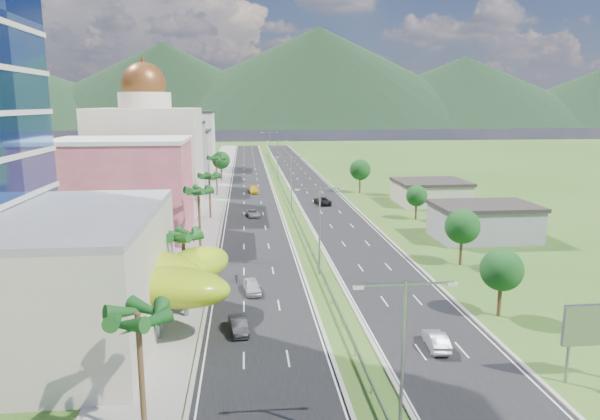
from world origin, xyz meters
name	(u,v)px	position (x,y,z in m)	size (l,w,h in m)	color
ground	(332,303)	(0.00, 0.00, 0.00)	(500.00, 500.00, 0.00)	#2D5119
road_left	(251,183)	(-7.50, 90.00, 0.02)	(11.00, 260.00, 0.04)	black
road_right	(306,182)	(7.50, 90.00, 0.02)	(11.00, 260.00, 0.04)	black
sidewalk_left	(215,183)	(-17.00, 90.00, 0.06)	(7.00, 260.00, 0.12)	gray
median_guardrail	(283,190)	(0.00, 71.99, 0.62)	(0.10, 216.06, 0.76)	gray
streetlight_median_a	(403,351)	(0.00, -25.00, 6.75)	(6.04, 0.25, 11.00)	gray
streetlight_median_b	(320,221)	(0.00, 10.00, 6.75)	(6.04, 0.25, 11.00)	gray
streetlight_median_c	(291,177)	(0.00, 50.00, 6.75)	(6.04, 0.25, 11.00)	gray
streetlight_median_d	(277,156)	(0.00, 95.00, 6.75)	(6.04, 0.25, 11.00)	gray
streetlight_median_e	(270,144)	(0.00, 140.00, 6.75)	(6.04, 0.25, 11.00)	gray
lime_canopy	(128,277)	(-20.00, -4.00, 4.99)	(18.00, 15.00, 7.40)	#9CBE12
pink_shophouse	(123,190)	(-28.00, 32.00, 7.50)	(20.00, 15.00, 15.00)	#B94B60
domed_building	(148,153)	(-28.00, 55.00, 11.35)	(20.00, 20.00, 28.70)	beige
midrise_grey	(171,157)	(-27.00, 80.00, 8.00)	(16.00, 15.00, 16.00)	gray
midrise_beige	(181,155)	(-27.00, 102.00, 6.50)	(16.00, 15.00, 13.00)	#BDB19C
midrise_white	(189,141)	(-27.00, 125.00, 9.00)	(16.00, 15.00, 18.00)	silver
billboard	(596,327)	(17.00, -18.00, 4.42)	(5.20, 0.35, 6.20)	gray
shed_near	(484,223)	(28.00, 25.00, 2.50)	(15.00, 10.00, 5.00)	gray
shed_far	(431,193)	(30.00, 55.00, 2.20)	(14.00, 12.00, 4.40)	#BDB19C
palm_tree_a	(138,320)	(-15.50, -22.00, 8.02)	(3.60, 3.60, 9.10)	#47301C
palm_tree_b	(183,238)	(-15.50, 2.00, 7.06)	(3.60, 3.60, 8.10)	#47301C
palm_tree_c	(199,193)	(-15.50, 22.00, 8.50)	(3.60, 3.60, 9.60)	#47301C
palm_tree_d	(209,178)	(-15.50, 45.00, 7.54)	(3.60, 3.60, 8.60)	#47301C
palm_tree_e	(216,160)	(-15.50, 70.00, 8.31)	(3.60, 3.60, 9.40)	#47301C
leafy_tree_lfar	(221,160)	(-15.50, 95.00, 5.58)	(4.90, 4.90, 8.05)	#47301C
leafy_tree_ra	(502,270)	(16.00, -5.00, 4.78)	(4.20, 4.20, 6.90)	#47301C
leafy_tree_rb	(462,227)	(19.00, 12.00, 5.18)	(4.55, 4.55, 7.47)	#47301C
leafy_tree_rc	(417,196)	(22.00, 40.00, 4.37)	(3.85, 3.85, 6.33)	#47301C
leafy_tree_rd	(360,170)	(18.00, 70.00, 5.58)	(4.90, 4.90, 8.05)	#47301C
mountain_ridge	(318,126)	(60.00, 450.00, 0.00)	(860.00, 140.00, 90.00)	black
car_white_near_left	(252,286)	(-8.41, 4.14, 0.77)	(1.73, 4.31, 1.47)	silver
car_dark_left	(238,325)	(-9.81, -6.41, 0.74)	(1.48, 4.24, 1.40)	black
car_silver_mid_left	(253,213)	(-7.59, 45.38, 0.68)	(2.14, 4.63, 1.29)	#93959A
car_yellow_far_left	(254,190)	(-6.94, 72.61, 0.81)	(2.17, 5.33, 1.55)	yellow
car_silver_right	(436,340)	(7.23, -11.39, 0.76)	(1.53, 4.40, 1.45)	#96999D
car_dark_far_right	(322,201)	(7.06, 56.37, 0.83)	(2.63, 5.70, 1.58)	black
motorcycle	(236,276)	(-10.20, 8.11, 0.68)	(0.61, 2.01, 1.29)	black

